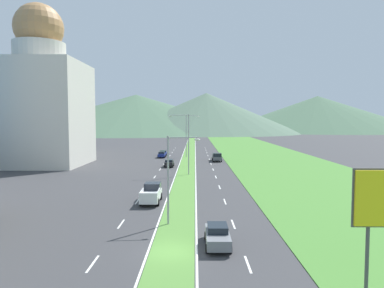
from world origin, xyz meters
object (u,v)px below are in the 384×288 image
street_lamp_near (172,173)px  car_1 (162,155)px  car_4 (169,163)px  pickup_truck_1 (151,193)px  street_lamp_mid (186,140)px  street_lamp_far (188,133)px  car_0 (163,153)px  pickup_truck_0 (217,157)px  car_3 (218,235)px

street_lamp_near → car_1: (-6.38, 57.58, -3.93)m
car_4 → pickup_truck_1: size_ratio=0.81×
street_lamp_near → car_4: size_ratio=1.83×
street_lamp_mid → street_lamp_far: bearing=90.9°
street_lamp_mid → car_4: 12.43m
car_0 → pickup_truck_0: (13.61, -13.41, 0.26)m
pickup_truck_0 → pickup_truck_1: same height
car_1 → pickup_truck_0: size_ratio=0.74×
street_lamp_near → street_lamp_far: street_lamp_far is taller
car_4 → pickup_truck_1: (0.23, -31.13, 0.20)m
street_lamp_mid → pickup_truck_1: size_ratio=1.94×
pickup_truck_1 → pickup_truck_0: bearing=-13.9°
street_lamp_far → pickup_truck_1: street_lamp_far is taller
street_lamp_near → pickup_truck_0: 50.40m
car_0 → car_3: size_ratio=1.05×
street_lamp_mid → car_0: street_lamp_mid is taller
street_lamp_near → street_lamp_far: size_ratio=0.75×
car_1 → car_4: 17.86m
pickup_truck_1 → car_4: bearing=0.4°
street_lamp_far → pickup_truck_1: (-3.11, -50.00, -5.17)m
street_lamp_near → pickup_truck_1: bearing=108.5°
car_0 → car_1: size_ratio=1.14×
car_3 → pickup_truck_0: 55.30m
car_4 → street_lamp_far: bearing=-10.1°
street_lamp_far → car_0: 9.58m
car_3 → pickup_truck_1: pickup_truck_1 is taller
car_4 → pickup_truck_1: bearing=-179.6°
street_lamp_mid → car_1: street_lamp_mid is taller
street_lamp_mid → car_3: 35.36m
car_4 → car_3: bearing=-171.3°
street_lamp_near → street_lamp_mid: 29.42m
street_lamp_near → car_0: bearing=95.9°
car_1 → street_lamp_mid: bearing=-166.1°
pickup_truck_1 → street_lamp_far: bearing=-3.6°
street_lamp_far → car_3: 64.64m
street_lamp_far → car_4: street_lamp_far is taller
street_lamp_near → pickup_truck_1: size_ratio=1.49×
street_lamp_far → car_1: 8.55m
street_lamp_mid → car_4: bearing=109.7°
pickup_truck_0 → car_4: bearing=-46.6°
street_lamp_near → car_3: size_ratio=1.84×
pickup_truck_1 → car_1: bearing=4.0°
pickup_truck_0 → pickup_truck_1: size_ratio=1.00×
street_lamp_far → car_1: bearing=-168.7°
car_0 → car_4: 23.39m
car_0 → pickup_truck_0: pickup_truck_0 is taller
car_3 → pickup_truck_0: pickup_truck_0 is taller
street_lamp_mid → car_4: size_ratio=2.39×
car_0 → car_4: (3.28, -23.16, 0.06)m
car_1 → street_lamp_far: bearing=-78.7°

